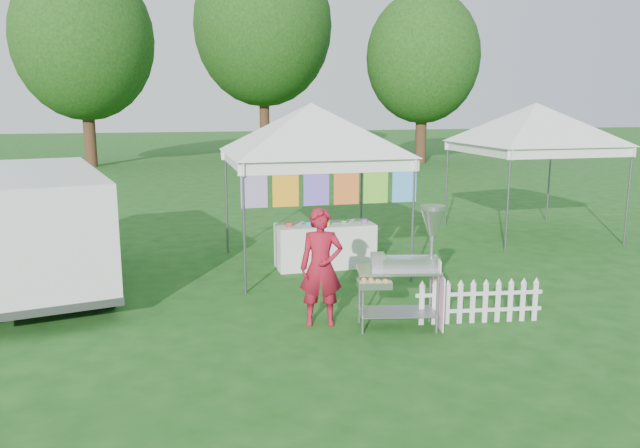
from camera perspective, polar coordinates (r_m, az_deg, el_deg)
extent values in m
plane|color=#174814|center=(8.50, 4.69, -9.69)|extent=(120.00, 120.00, 0.00)
cylinder|color=#59595E|center=(9.87, -6.95, -0.46)|extent=(0.04, 0.04, 2.10)
cylinder|color=#59595E|center=(10.59, 8.48, 0.28)|extent=(0.04, 0.04, 2.10)
cylinder|color=#59595E|center=(12.65, -8.55, 2.03)|extent=(0.04, 0.04, 2.10)
cylinder|color=#59595E|center=(13.22, 3.81, 2.51)|extent=(0.04, 0.04, 2.10)
cube|color=white|center=(10.00, 1.06, 5.27)|extent=(3.00, 0.03, 0.22)
cube|color=white|center=(12.75, -2.27, 6.51)|extent=(3.00, 0.03, 0.22)
pyramid|color=white|center=(11.32, -0.82, 11.01)|extent=(4.24, 4.24, 0.90)
cylinder|color=#59595E|center=(9.99, 1.06, 5.73)|extent=(3.00, 0.03, 0.03)
cube|color=#34BCC3|center=(9.78, -6.05, 3.49)|extent=(0.42, 0.01, 0.70)
cube|color=#F6571B|center=(9.86, -3.17, 3.60)|extent=(0.42, 0.01, 0.70)
cube|color=#B71AAD|center=(9.97, -0.34, 3.69)|extent=(0.42, 0.01, 0.70)
cube|color=red|center=(10.09, 2.43, 3.78)|extent=(0.42, 0.01, 0.70)
cube|color=#199625|center=(10.25, 5.12, 3.85)|extent=(0.42, 0.01, 0.70)
cube|color=blue|center=(10.42, 7.72, 3.91)|extent=(0.42, 0.01, 0.70)
cylinder|color=#59595E|center=(13.09, 16.80, 1.98)|extent=(0.04, 0.04, 2.10)
cylinder|color=#59595E|center=(14.74, 26.35, 2.27)|extent=(0.04, 0.04, 2.10)
cylinder|color=#59595E|center=(15.58, 11.49, 3.60)|extent=(0.04, 0.04, 2.10)
cylinder|color=#59595E|center=(16.98, 20.21, 3.75)|extent=(0.04, 0.04, 2.10)
cube|color=white|center=(13.77, 22.14, 6.05)|extent=(3.00, 0.03, 0.22)
cube|color=white|center=(16.15, 16.22, 7.03)|extent=(3.00, 0.03, 0.22)
pyramid|color=white|center=(14.90, 19.19, 10.42)|extent=(4.24, 4.24, 0.90)
cylinder|color=#59595E|center=(13.76, 22.17, 6.38)|extent=(3.00, 0.03, 0.03)
cylinder|color=#3D2216|center=(31.73, -20.37, 8.50)|extent=(0.56, 0.56, 3.96)
ellipsoid|color=#2E621B|center=(31.84, -20.85, 15.46)|extent=(6.40, 6.40, 7.36)
cylinder|color=#3D2216|center=(35.97, -5.10, 10.05)|extent=(0.56, 0.56, 4.84)
ellipsoid|color=#2E621B|center=(36.20, -5.24, 17.56)|extent=(7.60, 7.60, 8.74)
cylinder|color=#3D2216|center=(32.12, 9.22, 8.67)|extent=(0.56, 0.56, 3.52)
ellipsoid|color=#2E621B|center=(32.17, 9.42, 14.80)|extent=(5.60, 5.60, 6.44)
cylinder|color=gray|center=(8.24, 3.95, -7.35)|extent=(0.04, 0.04, 0.81)
cylinder|color=gray|center=(8.40, 10.68, -7.17)|extent=(0.04, 0.04, 0.81)
cylinder|color=gray|center=(8.66, 3.64, -6.44)|extent=(0.04, 0.04, 0.81)
cylinder|color=gray|center=(8.81, 10.05, -6.28)|extent=(0.04, 0.04, 0.81)
cube|color=gray|center=(8.57, 7.07, -7.96)|extent=(1.11, 0.71, 0.01)
cube|color=#B7B7BC|center=(8.40, 7.17, -4.17)|extent=(1.17, 0.75, 0.04)
cube|color=#B7B7BC|center=(8.45, 8.22, -3.51)|extent=(0.80, 0.38, 0.14)
cube|color=gray|center=(8.38, 5.31, -3.35)|extent=(0.22, 0.23, 0.20)
cylinder|color=gray|center=(8.43, 10.21, -1.36)|extent=(0.05, 0.05, 0.81)
cone|color=#B7B7BC|center=(8.39, 10.27, 0.15)|extent=(0.38, 0.38, 0.36)
cylinder|color=#B7B7BC|center=(8.35, 10.31, 1.48)|extent=(0.41, 0.41, 0.05)
cube|color=#B7B7BC|center=(8.05, 5.00, -5.47)|extent=(0.48, 0.35, 0.09)
cube|color=#FFABDA|center=(8.62, 10.75, -6.70)|extent=(0.16, 0.67, 0.73)
cube|color=white|center=(8.23, 10.89, -3.83)|extent=(0.04, 0.13, 0.16)
imported|color=maroon|center=(8.47, 0.11, -3.97)|extent=(0.65, 0.50, 1.62)
cube|color=silver|center=(11.03, -24.40, 0.28)|extent=(2.79, 4.92, 1.62)
cube|color=#59595E|center=(11.19, -24.07, -3.80)|extent=(2.82, 4.97, 0.11)
cube|color=silver|center=(13.06, -24.60, 0.04)|extent=(1.86, 1.01, 0.83)
cube|color=black|center=(11.59, -20.01, 2.59)|extent=(0.56, 2.49, 0.51)
cube|color=black|center=(13.30, -24.89, 3.23)|extent=(1.54, 0.36, 0.51)
cylinder|color=black|center=(9.82, -18.93, -5.47)|extent=(0.33, 0.66, 0.63)
cylinder|color=black|center=(12.68, -20.69, -1.93)|extent=(0.33, 0.66, 0.63)
cube|color=silver|center=(8.71, 9.27, -7.34)|extent=(0.07, 0.03, 0.56)
cube|color=silver|center=(8.75, 10.42, -7.28)|extent=(0.07, 0.03, 0.56)
cube|color=silver|center=(8.80, 11.55, -7.21)|extent=(0.07, 0.03, 0.56)
cube|color=silver|center=(8.86, 12.67, -7.15)|extent=(0.07, 0.03, 0.56)
cube|color=silver|center=(8.92, 13.78, -7.08)|extent=(0.07, 0.03, 0.56)
cube|color=silver|center=(8.98, 14.87, -7.00)|extent=(0.07, 0.03, 0.56)
cube|color=silver|center=(9.04, 15.94, -6.93)|extent=(0.07, 0.03, 0.56)
cube|color=silver|center=(9.11, 17.00, -6.86)|extent=(0.07, 0.03, 0.56)
cube|color=silver|center=(9.18, 18.04, -6.78)|extent=(0.07, 0.03, 0.56)
cube|color=silver|center=(9.25, 19.07, -6.70)|extent=(0.07, 0.03, 0.56)
cube|color=silver|center=(8.98, 14.29, -7.65)|extent=(1.79, 0.27, 0.05)
cube|color=silver|center=(8.91, 14.37, -6.18)|extent=(1.79, 0.27, 0.05)
cube|color=white|center=(11.56, 0.46, -1.97)|extent=(1.80, 0.70, 0.81)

